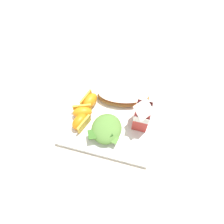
% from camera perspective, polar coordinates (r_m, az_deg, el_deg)
% --- Properties ---
extents(ground, '(3.00, 3.00, 0.00)m').
position_cam_1_polar(ground, '(0.70, 0.00, -1.00)').
color(ground, beige).
extents(white_plate, '(0.28, 0.28, 0.02)m').
position_cam_1_polar(white_plate, '(0.69, 0.00, -0.70)').
color(white_plate, white).
rests_on(white_plate, ground).
extents(cheesy_pizza_bread, '(0.11, 0.18, 0.04)m').
position_cam_1_polar(cheesy_pizza_bread, '(0.70, 3.06, 4.45)').
color(cheesy_pizza_bread, '#A87038').
rests_on(cheesy_pizza_bread, white_plate).
extents(green_salad_pile, '(0.10, 0.10, 0.04)m').
position_cam_1_polar(green_salad_pile, '(0.64, -1.58, -4.47)').
color(green_salad_pile, '#5B8E3D').
rests_on(green_salad_pile, white_plate).
extents(milk_carton, '(0.06, 0.05, 0.11)m').
position_cam_1_polar(milk_carton, '(0.62, 8.09, -0.61)').
color(milk_carton, '#B7332D').
rests_on(milk_carton, white_plate).
extents(orange_wedge_front, '(0.07, 0.05, 0.04)m').
position_cam_1_polar(orange_wedge_front, '(0.69, -5.97, 3.05)').
color(orange_wedge_front, orange).
rests_on(orange_wedge_front, white_plate).
extents(orange_wedge_middle, '(0.06, 0.07, 0.04)m').
position_cam_1_polar(orange_wedge_middle, '(0.67, -7.91, 0.04)').
color(orange_wedge_middle, orange).
rests_on(orange_wedge_middle, white_plate).
extents(orange_wedge_rear, '(0.07, 0.05, 0.04)m').
position_cam_1_polar(orange_wedge_rear, '(0.65, -8.42, -2.53)').
color(orange_wedge_rear, orange).
rests_on(orange_wedge_rear, white_plate).
extents(paper_napkin, '(0.13, 0.13, 0.00)m').
position_cam_1_polar(paper_napkin, '(0.81, 2.29, 12.04)').
color(paper_napkin, white).
rests_on(paper_napkin, ground).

